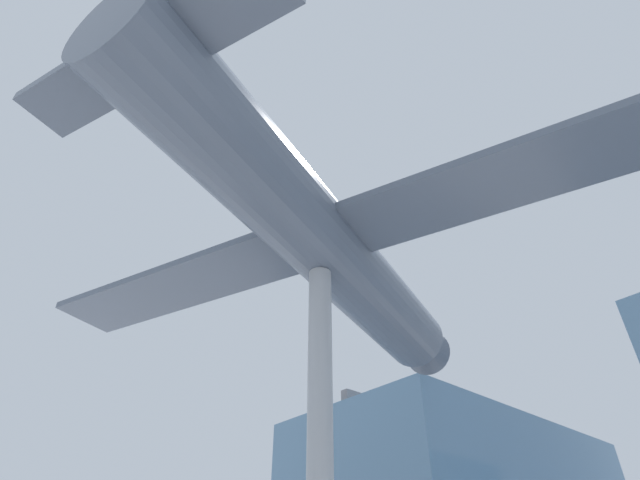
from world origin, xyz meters
The scene contains 2 objects.
support_pylon_central centered at (0.00, 0.00, 3.86)m, with size 0.49×0.49×7.72m.
suspended_airplane centered at (-0.08, 0.23, 8.65)m, with size 15.94×14.04×3.44m.
Camera 1 is at (7.16, -6.18, 1.77)m, focal length 28.00 mm.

